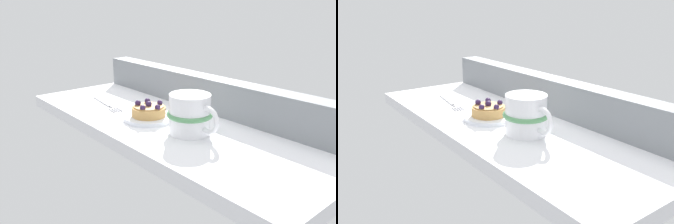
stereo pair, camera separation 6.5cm
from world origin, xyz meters
The scene contains 6 objects.
ground_plane centered at (0.00, 0.00, -1.62)cm, with size 88.78×33.93×3.24cm, color white.
window_rail_back centered at (0.00, 14.07, 4.54)cm, with size 87.00×5.79×9.09cm, color gray.
dessert_plate centered at (-3.26, -3.64, 0.48)cm, with size 12.43×12.43×1.03cm.
raspberry_tart centered at (-3.27, -3.64, 2.45)cm, with size 8.47×8.47×3.79cm.
coffee_mug centered at (10.28, -2.34, 4.51)cm, with size 13.74×10.37×9.03cm.
dessert_fork centered at (-21.78, -5.04, 0.30)cm, with size 17.47×3.99×0.60cm.
Camera 2 is at (67.11, -48.41, 28.42)cm, focal length 37.40 mm.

